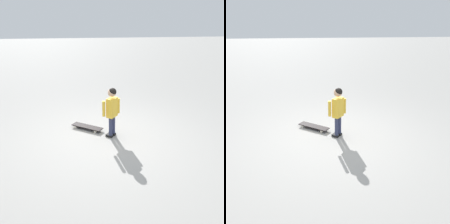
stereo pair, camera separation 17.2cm
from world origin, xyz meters
The scene contains 3 objects.
ground_plane centered at (0.00, 0.00, 0.00)m, with size 50.00×50.00×0.00m, color gray.
child_person centered at (0.10, 0.19, 0.66)m, with size 0.38×0.28×1.06m.
skateboard centered at (-0.41, 0.60, 0.06)m, with size 0.71×0.58×0.07m.
Camera 1 is at (-0.53, -4.46, 2.39)m, focal length 39.55 mm.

